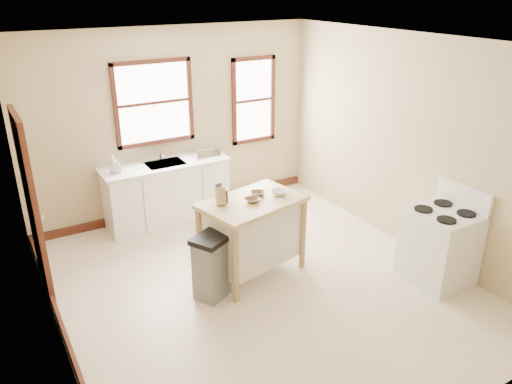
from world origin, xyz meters
The scene contains 23 objects.
floor centered at (0.00, 0.00, 0.00)m, with size 5.00×5.00×0.00m, color beige.
ceiling centered at (0.00, 0.00, 2.80)m, with size 5.00×5.00×0.00m, color white.
wall_back centered at (0.00, 2.50, 1.40)m, with size 4.50×0.04×2.80m, color tan.
wall_left centered at (-2.25, 0.00, 1.40)m, with size 0.04×5.00×2.80m, color tan.
wall_right centered at (2.25, 0.00, 1.40)m, with size 0.04×5.00×2.80m, color tan.
window_main centered at (-0.30, 2.48, 1.75)m, with size 1.17×0.06×1.22m, color #381B0F, non-canonical shape.
window_side centered at (1.35, 2.48, 1.60)m, with size 0.77×0.06×1.37m, color #381B0F, non-canonical shape.
door_left centered at (-2.21, 1.30, 1.05)m, with size 0.06×0.90×2.10m, color #381B0F.
baseboard_back centered at (0.00, 2.47, 0.06)m, with size 4.50×0.04×0.12m, color #381B0F.
baseboard_left centered at (-2.22, 0.00, 0.06)m, with size 0.04×5.00×0.12m, color #381B0F.
sink_counter centered at (-0.30, 2.20, 0.46)m, with size 1.86×0.62×0.92m, color white, non-canonical shape.
faucet centered at (-0.30, 2.38, 1.03)m, with size 0.03×0.03×0.22m, color silver.
soap_bottle_a centered at (-1.05, 2.19, 1.05)m, with size 0.10×0.10×0.26m, color #B2B2B2.
soap_bottle_b centered at (-0.99, 2.17, 1.01)m, with size 0.08×0.08×0.18m, color #B2B2B2.
dish_rack centered at (0.35, 2.22, 0.97)m, with size 0.43×0.32×0.11m, color silver, non-canonical shape.
kitchen_island centered at (0.06, 0.29, 0.49)m, with size 1.20×0.76×0.98m, color #DFC583, non-canonical shape.
knife_block centered at (-0.31, 0.37, 1.08)m, with size 0.10×0.10×0.20m, color tan, non-canonical shape.
pepper_grinder centered at (-0.23, 0.39, 1.06)m, with size 0.04×0.04×0.15m, color #401D11.
bowl_a centered at (0.05, 0.25, 1.00)m, with size 0.18×0.18×0.04m, color brown.
bowl_b centered at (0.20, 0.39, 1.00)m, with size 0.18×0.18×0.04m, color brown.
bowl_c centered at (0.43, 0.27, 1.01)m, with size 0.18×0.18×0.06m, color white.
trash_bin centered at (-0.59, 0.08, 0.38)m, with size 0.39×0.33×0.77m, color slate, non-canonical shape.
gas_stove centered at (1.91, -0.97, 0.58)m, with size 0.72×0.73×1.17m, color white, non-canonical shape.
Camera 1 is at (-2.61, -4.36, 3.36)m, focal length 35.00 mm.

